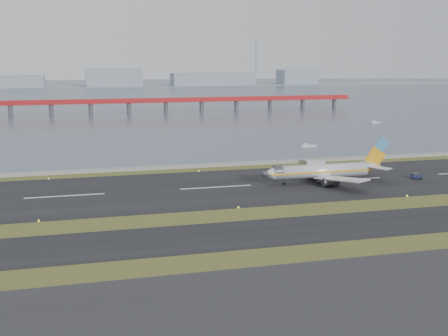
% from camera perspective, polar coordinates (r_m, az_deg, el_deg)
% --- Properties ---
extents(ground, '(1000.00, 1000.00, 0.00)m').
position_cam_1_polar(ground, '(126.05, 2.41, -4.98)').
color(ground, '#3E4C1B').
rests_on(ground, ground).
extents(apron_strip, '(1000.00, 50.00, 0.10)m').
position_cam_1_polar(apron_strip, '(78.52, 14.60, -15.57)').
color(apron_strip, '#29292B').
rests_on(apron_strip, ground).
extents(taxiway_strip, '(1000.00, 18.00, 0.10)m').
position_cam_1_polar(taxiway_strip, '(115.10, 4.15, -6.54)').
color(taxiway_strip, black).
rests_on(taxiway_strip, ground).
extents(runway_strip, '(1000.00, 45.00, 0.10)m').
position_cam_1_polar(runway_strip, '(154.06, -0.84, -1.98)').
color(runway_strip, black).
rests_on(runway_strip, ground).
extents(seawall, '(1000.00, 2.50, 1.00)m').
position_cam_1_polar(seawall, '(182.63, -3.07, 0.21)').
color(seawall, '#969590').
rests_on(seawall, ground).
extents(bay_water, '(1400.00, 800.00, 1.30)m').
position_cam_1_polar(bay_water, '(577.99, -11.08, 7.39)').
color(bay_water, '#4D5A6E').
rests_on(bay_water, ground).
extents(red_pier, '(260.00, 5.00, 10.20)m').
position_cam_1_polar(red_pier, '(371.05, -5.93, 6.74)').
color(red_pier, '#A61C1E').
rests_on(red_pier, ground).
extents(far_shoreline, '(1400.00, 80.00, 60.50)m').
position_cam_1_polar(far_shoreline, '(738.04, -10.83, 8.62)').
color(far_shoreline, '#8894A1').
rests_on(far_shoreline, ground).
extents(airliner, '(38.52, 32.89, 12.80)m').
position_cam_1_polar(airliner, '(162.02, 10.28, -0.28)').
color(airliner, silver).
rests_on(airliner, ground).
extents(pushback_tug, '(3.31, 2.51, 1.88)m').
position_cam_1_polar(pushback_tug, '(173.91, 18.95, -0.79)').
color(pushback_tug, '#161E3E').
rests_on(pushback_tug, ground).
extents(workboat_near, '(6.51, 2.79, 1.53)m').
position_cam_1_polar(workboat_near, '(227.52, 8.52, 2.25)').
color(workboat_near, silver).
rests_on(workboat_near, ground).
extents(workboat_far, '(6.85, 4.03, 1.59)m').
position_cam_1_polar(workboat_far, '(318.26, 15.05, 4.49)').
color(workboat_far, silver).
rests_on(workboat_far, ground).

